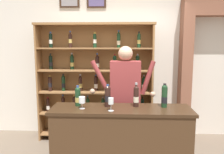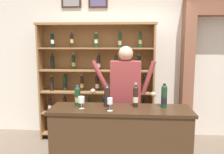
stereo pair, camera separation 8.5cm
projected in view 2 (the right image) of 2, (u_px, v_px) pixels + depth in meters
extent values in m
cube|color=silver|center=(117.00, 51.00, 4.60)|extent=(12.00, 0.16, 3.28)
cube|color=#382316|center=(71.00, 1.00, 4.43)|extent=(0.38, 0.02, 0.25)
cube|color=gray|center=(71.00, 1.00, 4.41)|extent=(0.30, 0.01, 0.20)
cube|color=#382316|center=(98.00, 0.00, 4.39)|extent=(0.36, 0.02, 0.27)
cube|color=slate|center=(98.00, 0.00, 4.38)|extent=(0.29, 0.01, 0.22)
cube|color=olive|center=(42.00, 82.00, 4.38)|extent=(0.03, 0.32, 2.15)
cube|color=olive|center=(153.00, 84.00, 4.23)|extent=(0.03, 0.32, 2.15)
cube|color=olive|center=(98.00, 81.00, 4.45)|extent=(2.09, 0.02, 2.15)
cube|color=olive|center=(97.00, 133.00, 4.44)|extent=(2.03, 0.31, 0.02)
cylinder|color=black|center=(55.00, 126.00, 4.46)|extent=(0.08, 0.08, 0.22)
sphere|color=black|center=(55.00, 120.00, 4.45)|extent=(0.07, 0.07, 0.07)
cylinder|color=black|center=(55.00, 118.00, 4.44)|extent=(0.04, 0.04, 0.08)
cylinder|color=black|center=(54.00, 117.00, 4.44)|extent=(0.04, 0.04, 0.03)
cylinder|color=tan|center=(55.00, 125.00, 4.46)|extent=(0.08, 0.08, 0.07)
cylinder|color=#19381E|center=(77.00, 125.00, 4.49)|extent=(0.08, 0.08, 0.22)
sphere|color=#19381E|center=(77.00, 119.00, 4.47)|extent=(0.07, 0.07, 0.07)
cylinder|color=#19381E|center=(77.00, 118.00, 4.47)|extent=(0.03, 0.03, 0.07)
cylinder|color=black|center=(77.00, 117.00, 4.46)|extent=(0.03, 0.03, 0.03)
cylinder|color=tan|center=(77.00, 126.00, 4.49)|extent=(0.08, 0.08, 0.07)
cylinder|color=black|center=(99.00, 126.00, 4.43)|extent=(0.08, 0.08, 0.23)
sphere|color=black|center=(99.00, 120.00, 4.42)|extent=(0.07, 0.07, 0.07)
cylinder|color=black|center=(99.00, 119.00, 4.41)|extent=(0.03, 0.03, 0.08)
cylinder|color=navy|center=(99.00, 117.00, 4.41)|extent=(0.03, 0.03, 0.03)
cylinder|color=silver|center=(99.00, 127.00, 4.44)|extent=(0.08, 0.08, 0.07)
cylinder|color=black|center=(120.00, 127.00, 4.43)|extent=(0.08, 0.08, 0.21)
sphere|color=black|center=(120.00, 121.00, 4.42)|extent=(0.07, 0.07, 0.07)
cylinder|color=black|center=(120.00, 120.00, 4.41)|extent=(0.04, 0.04, 0.06)
cylinder|color=maroon|center=(120.00, 119.00, 4.41)|extent=(0.04, 0.04, 0.03)
cylinder|color=silver|center=(120.00, 127.00, 4.43)|extent=(0.08, 0.08, 0.07)
cylinder|color=black|center=(141.00, 127.00, 4.39)|extent=(0.08, 0.08, 0.23)
sphere|color=black|center=(141.00, 121.00, 4.37)|extent=(0.07, 0.07, 0.07)
cylinder|color=black|center=(141.00, 119.00, 4.37)|extent=(0.04, 0.04, 0.08)
cylinder|color=black|center=(141.00, 117.00, 4.36)|extent=(0.04, 0.04, 0.03)
cylinder|color=silver|center=(141.00, 127.00, 4.39)|extent=(0.08, 0.08, 0.07)
cube|color=olive|center=(97.00, 113.00, 4.38)|extent=(2.03, 0.31, 0.02)
cylinder|color=black|center=(50.00, 105.00, 4.42)|extent=(0.06, 0.06, 0.22)
sphere|color=black|center=(50.00, 100.00, 4.40)|extent=(0.06, 0.06, 0.06)
cylinder|color=black|center=(50.00, 98.00, 4.40)|extent=(0.03, 0.03, 0.06)
cylinder|color=maroon|center=(49.00, 97.00, 4.39)|extent=(0.03, 0.03, 0.03)
cylinder|color=silver|center=(50.00, 107.00, 4.42)|extent=(0.07, 0.07, 0.07)
cylinder|color=black|center=(65.00, 105.00, 4.42)|extent=(0.06, 0.06, 0.24)
sphere|color=black|center=(65.00, 98.00, 4.40)|extent=(0.06, 0.06, 0.06)
cylinder|color=black|center=(64.00, 96.00, 4.40)|extent=(0.03, 0.03, 0.08)
cylinder|color=navy|center=(64.00, 95.00, 4.39)|extent=(0.03, 0.03, 0.03)
cylinder|color=beige|center=(65.00, 104.00, 4.42)|extent=(0.07, 0.07, 0.08)
cylinder|color=black|center=(76.00, 105.00, 4.38)|extent=(0.06, 0.06, 0.24)
sphere|color=black|center=(76.00, 99.00, 4.36)|extent=(0.06, 0.06, 0.06)
cylinder|color=black|center=(75.00, 97.00, 4.36)|extent=(0.03, 0.03, 0.08)
cylinder|color=#B79338|center=(75.00, 95.00, 4.35)|extent=(0.03, 0.03, 0.03)
cylinder|color=tan|center=(76.00, 106.00, 4.38)|extent=(0.07, 0.07, 0.08)
cylinder|color=#19381E|center=(89.00, 106.00, 4.38)|extent=(0.06, 0.06, 0.23)
sphere|color=#19381E|center=(89.00, 100.00, 4.37)|extent=(0.06, 0.06, 0.06)
cylinder|color=#19381E|center=(89.00, 98.00, 4.36)|extent=(0.02, 0.02, 0.08)
cylinder|color=navy|center=(89.00, 96.00, 4.36)|extent=(0.03, 0.03, 0.03)
cylinder|color=black|center=(89.00, 106.00, 4.39)|extent=(0.07, 0.07, 0.07)
cylinder|color=#19381E|center=(104.00, 106.00, 4.35)|extent=(0.06, 0.06, 0.22)
sphere|color=#19381E|center=(104.00, 100.00, 4.34)|extent=(0.06, 0.06, 0.06)
cylinder|color=#19381E|center=(104.00, 99.00, 4.33)|extent=(0.03, 0.03, 0.07)
cylinder|color=#99999E|center=(104.00, 97.00, 4.33)|extent=(0.03, 0.03, 0.03)
cylinder|color=black|center=(104.00, 107.00, 4.36)|extent=(0.07, 0.07, 0.07)
cylinder|color=black|center=(118.00, 107.00, 4.30)|extent=(0.06, 0.06, 0.22)
sphere|color=black|center=(118.00, 101.00, 4.29)|extent=(0.06, 0.06, 0.06)
cylinder|color=black|center=(118.00, 99.00, 4.28)|extent=(0.03, 0.03, 0.08)
cylinder|color=navy|center=(118.00, 97.00, 4.28)|extent=(0.03, 0.03, 0.03)
cylinder|color=black|center=(118.00, 107.00, 4.30)|extent=(0.07, 0.07, 0.07)
cylinder|color=black|center=(131.00, 107.00, 4.30)|extent=(0.06, 0.06, 0.23)
sphere|color=black|center=(131.00, 100.00, 4.29)|extent=(0.06, 0.06, 0.06)
cylinder|color=black|center=(131.00, 99.00, 4.28)|extent=(0.03, 0.03, 0.07)
cylinder|color=#99999E|center=(131.00, 97.00, 4.28)|extent=(0.03, 0.03, 0.03)
cylinder|color=beige|center=(131.00, 106.00, 4.30)|extent=(0.07, 0.07, 0.07)
cylinder|color=black|center=(144.00, 107.00, 4.27)|extent=(0.06, 0.06, 0.24)
sphere|color=black|center=(144.00, 100.00, 4.25)|extent=(0.06, 0.06, 0.06)
cylinder|color=black|center=(144.00, 99.00, 4.24)|extent=(0.03, 0.03, 0.06)
cylinder|color=black|center=(144.00, 98.00, 4.24)|extent=(0.03, 0.03, 0.03)
cylinder|color=silver|center=(144.00, 108.00, 4.27)|extent=(0.07, 0.07, 0.08)
cube|color=olive|center=(97.00, 92.00, 4.33)|extent=(2.03, 0.31, 0.02)
cylinder|color=black|center=(52.00, 85.00, 4.33)|extent=(0.07, 0.07, 0.23)
sphere|color=black|center=(52.00, 78.00, 4.31)|extent=(0.07, 0.07, 0.07)
cylinder|color=black|center=(51.00, 77.00, 4.31)|extent=(0.03, 0.03, 0.06)
cylinder|color=#B79338|center=(51.00, 76.00, 4.31)|extent=(0.03, 0.03, 0.03)
cylinder|color=black|center=(52.00, 85.00, 4.33)|extent=(0.07, 0.07, 0.07)
cylinder|color=#19381E|center=(65.00, 84.00, 4.36)|extent=(0.07, 0.07, 0.24)
sphere|color=#19381E|center=(65.00, 77.00, 4.35)|extent=(0.07, 0.07, 0.07)
cylinder|color=#19381E|center=(65.00, 76.00, 4.34)|extent=(0.03, 0.03, 0.07)
cylinder|color=black|center=(65.00, 74.00, 4.34)|extent=(0.04, 0.04, 0.03)
cylinder|color=black|center=(65.00, 85.00, 4.37)|extent=(0.07, 0.07, 0.08)
cylinder|color=black|center=(82.00, 85.00, 4.33)|extent=(0.07, 0.07, 0.23)
sphere|color=black|center=(82.00, 78.00, 4.31)|extent=(0.07, 0.07, 0.07)
cylinder|color=black|center=(82.00, 76.00, 4.31)|extent=(0.03, 0.03, 0.08)
cylinder|color=#99999E|center=(82.00, 75.00, 4.30)|extent=(0.04, 0.04, 0.03)
cylinder|color=tan|center=(82.00, 85.00, 4.33)|extent=(0.07, 0.07, 0.07)
cylinder|color=black|center=(97.00, 84.00, 4.34)|extent=(0.07, 0.07, 0.24)
sphere|color=black|center=(97.00, 78.00, 4.32)|extent=(0.07, 0.07, 0.07)
cylinder|color=black|center=(97.00, 76.00, 4.31)|extent=(0.03, 0.03, 0.06)
cylinder|color=navy|center=(97.00, 75.00, 4.31)|extent=(0.03, 0.03, 0.03)
cylinder|color=silver|center=(97.00, 86.00, 4.34)|extent=(0.07, 0.07, 0.08)
cylinder|color=black|center=(113.00, 85.00, 4.24)|extent=(0.07, 0.07, 0.25)
sphere|color=black|center=(113.00, 78.00, 4.23)|extent=(0.07, 0.07, 0.07)
cylinder|color=black|center=(113.00, 76.00, 4.22)|extent=(0.02, 0.02, 0.07)
cylinder|color=maroon|center=(113.00, 75.00, 4.22)|extent=(0.03, 0.03, 0.03)
cylinder|color=black|center=(113.00, 87.00, 4.25)|extent=(0.07, 0.07, 0.08)
cylinder|color=black|center=(129.00, 85.00, 4.30)|extent=(0.07, 0.07, 0.24)
sphere|color=black|center=(129.00, 78.00, 4.28)|extent=(0.07, 0.07, 0.07)
cylinder|color=black|center=(129.00, 76.00, 4.28)|extent=(0.03, 0.03, 0.08)
cylinder|color=maroon|center=(129.00, 74.00, 4.27)|extent=(0.03, 0.03, 0.03)
cylinder|color=tan|center=(129.00, 85.00, 4.30)|extent=(0.07, 0.07, 0.08)
cylinder|color=black|center=(145.00, 85.00, 4.25)|extent=(0.07, 0.07, 0.23)
sphere|color=black|center=(145.00, 79.00, 4.23)|extent=(0.07, 0.07, 0.07)
cylinder|color=black|center=(145.00, 77.00, 4.22)|extent=(0.03, 0.03, 0.07)
cylinder|color=#99999E|center=(145.00, 76.00, 4.22)|extent=(0.03, 0.03, 0.03)
cylinder|color=silver|center=(145.00, 87.00, 4.25)|extent=(0.07, 0.07, 0.07)
cube|color=olive|center=(96.00, 70.00, 4.27)|extent=(2.03, 0.31, 0.02)
cylinder|color=black|center=(53.00, 63.00, 4.34)|extent=(0.07, 0.07, 0.22)
sphere|color=black|center=(52.00, 57.00, 4.32)|extent=(0.07, 0.07, 0.07)
cylinder|color=black|center=(52.00, 55.00, 4.32)|extent=(0.03, 0.03, 0.07)
cylinder|color=black|center=(52.00, 54.00, 4.31)|extent=(0.03, 0.03, 0.03)
cylinder|color=black|center=(53.00, 64.00, 4.34)|extent=(0.07, 0.07, 0.07)
cylinder|color=black|center=(74.00, 63.00, 4.31)|extent=(0.07, 0.07, 0.22)
sphere|color=black|center=(73.00, 57.00, 4.29)|extent=(0.07, 0.07, 0.07)
cylinder|color=black|center=(73.00, 55.00, 4.29)|extent=(0.03, 0.03, 0.08)
cylinder|color=#99999E|center=(73.00, 53.00, 4.28)|extent=(0.04, 0.04, 0.03)
cylinder|color=tan|center=(74.00, 64.00, 4.31)|extent=(0.07, 0.07, 0.07)
cylinder|color=black|center=(99.00, 64.00, 4.26)|extent=(0.07, 0.07, 0.21)
sphere|color=black|center=(99.00, 58.00, 4.24)|extent=(0.07, 0.07, 0.07)
cylinder|color=black|center=(99.00, 56.00, 4.24)|extent=(0.03, 0.03, 0.08)
cylinder|color=navy|center=(99.00, 54.00, 4.23)|extent=(0.03, 0.03, 0.03)
cylinder|color=silver|center=(99.00, 65.00, 4.26)|extent=(0.07, 0.07, 0.07)
cylinder|color=black|center=(116.00, 64.00, 4.21)|extent=(0.07, 0.07, 0.22)
sphere|color=black|center=(116.00, 57.00, 4.19)|extent=(0.07, 0.07, 0.07)
cylinder|color=black|center=(116.00, 56.00, 4.18)|extent=(0.02, 0.02, 0.06)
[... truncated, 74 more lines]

